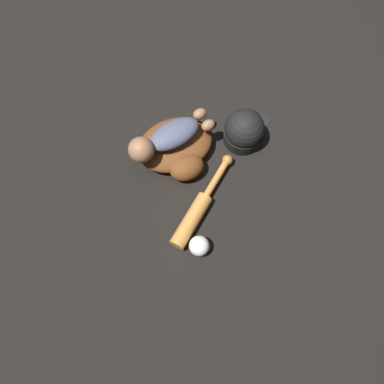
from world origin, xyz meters
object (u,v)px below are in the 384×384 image
Objects in this scene: baseball_bat at (198,210)px; baseball_cap at (244,130)px; baby_figure at (165,138)px; baseball at (199,246)px; baseball_glove at (177,148)px.

baseball_cap is at bearing -136.93° from baseball_bat.
baseball is (-0.01, 0.42, -0.10)m from baby_figure.
baseball_bat is 0.14m from baseball.
baseball_bat is at bearing -104.93° from baseball.
baseball_bat is (-0.00, 0.27, -0.02)m from baseball_glove.
baseball_glove is 1.47× the size of baseball_cap.
baseball_glove is at bearing 168.08° from baby_figure.
baseball is at bearing 85.44° from baseball_glove.
baby_figure is 0.30m from baseball_bat.
baseball_glove is 0.28m from baseball_cap.
baseball_bat is 1.44× the size of baseball_cap.
baseball_cap reaches higher than baseball.
baby_figure reaches higher than baseball_bat.
baseball_glove is at bearing -2.12° from baseball_cap.
baby_figure is at bearing -3.37° from baseball_cap.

